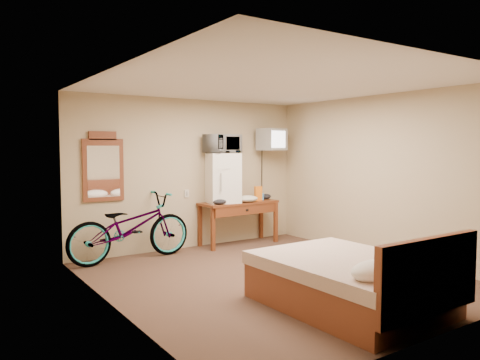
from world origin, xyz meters
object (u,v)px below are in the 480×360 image
Objects in this scene: bed at (354,281)px; desk at (240,208)px; bicycle at (130,227)px; mini_fridge at (223,178)px; microwave at (222,144)px; crt_television at (272,140)px; blue_cup at (262,197)px; wall_mirror at (103,168)px.

desk is at bearing 76.06° from bed.
bicycle is at bearing 109.34° from bed.
microwave reaches higher than mini_fridge.
mini_fridge reaches higher than desk.
blue_cup is at bearing -173.96° from crt_television.
microwave is 3.78m from bed.
bicycle is (-1.69, -0.11, -0.67)m from mini_fridge.
crt_television is 3.05m from wall_mirror.
mini_fridge reaches higher than blue_cup.
bicycle is 0.98× the size of bed.
microwave is 2.11m from bicycle.
blue_cup is (0.79, -0.06, -0.36)m from mini_fridge.
bicycle is (-2.49, -0.05, -0.31)m from blue_cup.
microwave is 0.55× the size of wall_mirror.
bed is at bearing -98.66° from mini_fridge.
blue_cup is (0.79, -0.06, -0.94)m from microwave.
microwave is at bearing 168.78° from desk.
wall_mirror is (-2.77, 0.28, 0.58)m from blue_cup.
microwave is 0.30× the size of bicycle.
wall_mirror reaches higher than bicycle.
bed reaches higher than desk.
wall_mirror reaches higher than microwave.
mini_fridge is 1.82m from bicycle.
crt_television is at bearing -2.18° from mini_fridge.
bed is (-0.52, -3.44, -1.46)m from microwave.
desk is 11.62× the size of blue_cup.
blue_cup is 0.20× the size of crt_television.
desk is 0.63m from mini_fridge.
crt_television is at bearing -16.65° from microwave.
mini_fridge is at bearing -6.10° from wall_mirror.
blue_cup is 0.12× the size of wall_mirror.
wall_mirror is at bearing 175.24° from crt_television.
crt_television reaches higher than bicycle.
wall_mirror reaches higher than mini_fridge.
wall_mirror is at bearing 111.74° from bed.
desk is 0.51m from blue_cup.
desk is at bearing -25.69° from microwave.
bed is (-0.52, -3.44, -0.88)m from mini_fridge.
desk is at bearing -91.61° from bicycle.
crt_television reaches higher than microwave.
blue_cup is 2.85m from wall_mirror.
bicycle is at bearing -178.47° from crt_television.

